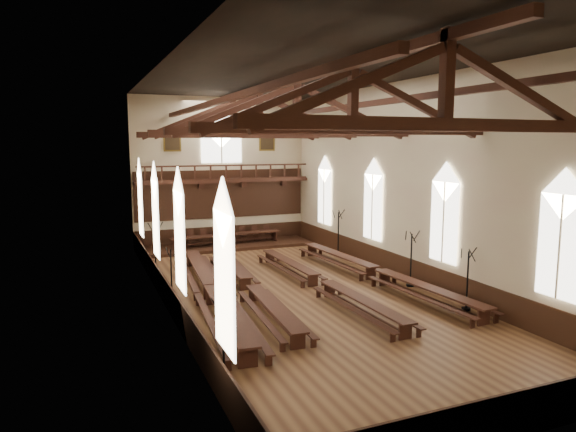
# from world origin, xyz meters

# --- Properties ---
(ground) EXTENTS (26.00, 26.00, 0.00)m
(ground) POSITION_xyz_m (0.00, 0.00, 0.00)
(ground) COLOR brown
(ground) RESTS_ON ground
(room_walls) EXTENTS (26.00, 26.00, 26.00)m
(room_walls) POSITION_xyz_m (0.00, 0.00, 6.46)
(room_walls) COLOR beige
(room_walls) RESTS_ON ground
(wainscot_band) EXTENTS (12.00, 26.00, 1.20)m
(wainscot_band) POSITION_xyz_m (0.00, 0.00, 0.60)
(wainscot_band) COLOR #311A0E
(wainscot_band) RESTS_ON ground
(side_windows) EXTENTS (11.85, 19.80, 4.50)m
(side_windows) POSITION_xyz_m (-0.00, -0.00, 3.74)
(side_windows) COLOR white
(side_windows) RESTS_ON room_walls
(end_window) EXTENTS (2.80, 0.12, 3.80)m
(end_window) POSITION_xyz_m (0.00, 12.90, 7.22)
(end_window) COLOR white
(end_window) RESTS_ON room_walls
(minstrels_gallery) EXTENTS (11.80, 1.24, 3.70)m
(minstrels_gallery) POSITION_xyz_m (0.00, 12.66, 3.91)
(minstrels_gallery) COLOR #3A1B12
(minstrels_gallery) RESTS_ON room_walls
(portraits) EXTENTS (7.75, 0.09, 1.45)m
(portraits) POSITION_xyz_m (0.00, 12.90, 7.10)
(portraits) COLOR brown
(portraits) RESTS_ON room_walls
(roof_trusses) EXTENTS (11.70, 25.70, 2.80)m
(roof_trusses) POSITION_xyz_m (0.00, -0.00, 8.22)
(roof_trusses) COLOR #3A1B12
(roof_trusses) RESTS_ON room_walls
(refectory_row_a) EXTENTS (2.23, 14.83, 0.78)m
(refectory_row_a) POSITION_xyz_m (-3.96, 0.12, 0.57)
(refectory_row_a) COLOR #3A1B12
(refectory_row_a) RESTS_ON ground
(refectory_row_b) EXTENTS (1.79, 13.76, 0.67)m
(refectory_row_b) POSITION_xyz_m (-2.14, 0.39, 0.49)
(refectory_row_b) COLOR #3A1B12
(refectory_row_b) RESTS_ON ground
(refectory_row_c) EXTENTS (1.49, 13.71, 0.67)m
(refectory_row_c) POSITION_xyz_m (1.14, -0.25, 0.49)
(refectory_row_c) COLOR #3A1B12
(refectory_row_c) RESTS_ON ground
(refectory_row_d) EXTENTS (1.93, 14.41, 0.74)m
(refectory_row_d) POSITION_xyz_m (4.44, 0.08, 0.54)
(refectory_row_d) COLOR #3A1B12
(refectory_row_d) RESTS_ON ground
(dais) EXTENTS (11.40, 3.02, 0.20)m
(dais) POSITION_xyz_m (-0.14, 11.40, 0.10)
(dais) COLOR #311A0E
(dais) RESTS_ON ground
(high_table) EXTENTS (7.63, 1.41, 0.71)m
(high_table) POSITION_xyz_m (-0.14, 11.40, 0.80)
(high_table) COLOR #3A1B12
(high_table) RESTS_ON dais
(high_chairs) EXTENTS (6.79, 0.49, 1.00)m
(high_chairs) POSITION_xyz_m (-0.14, 12.14, 0.75)
(high_chairs) COLOR #3A1B12
(high_chairs) RESTS_ON dais
(candelabrum_left_near) EXTENTS (0.79, 0.73, 2.59)m
(candelabrum_left_near) POSITION_xyz_m (-5.55, -7.51, 0.79)
(candelabrum_left_near) COLOR black
(candelabrum_left_near) RESTS_ON ground
(candelabrum_left_mid) EXTENTS (0.67, 0.73, 2.40)m
(candelabrum_left_mid) POSITION_xyz_m (-5.55, 1.21, 0.73)
(candelabrum_left_mid) COLOR black
(candelabrum_left_mid) RESTS_ON ground
(candelabrum_left_far) EXTENTS (0.84, 0.82, 2.80)m
(candelabrum_left_far) POSITION_xyz_m (-5.55, 6.15, 0.85)
(candelabrum_left_far) COLOR black
(candelabrum_left_far) RESTS_ON ground
(candelabrum_right_near) EXTENTS (0.78, 0.79, 2.64)m
(candelabrum_right_near) POSITION_xyz_m (5.55, -5.03, 0.80)
(candelabrum_right_near) COLOR black
(candelabrum_right_near) RESTS_ON ground
(candelabrum_right_mid) EXTENTS (0.75, 0.84, 2.74)m
(candelabrum_right_mid) POSITION_xyz_m (5.55, -1.14, 0.83)
(candelabrum_right_mid) COLOR black
(candelabrum_right_mid) RESTS_ON ground
(candelabrum_right_far) EXTENTS (0.87, 0.82, 2.87)m
(candelabrum_right_far) POSITION_xyz_m (5.55, 6.34, 0.87)
(candelabrum_right_far) COLOR black
(candelabrum_right_far) RESTS_ON ground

